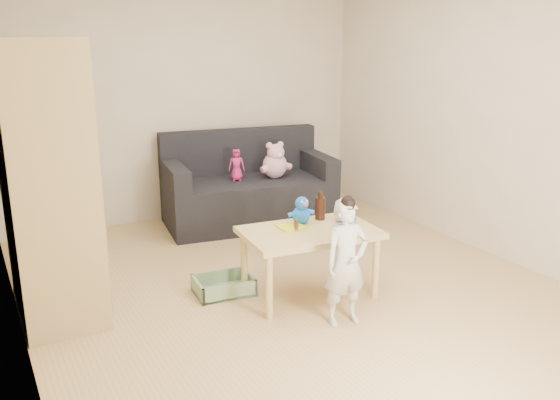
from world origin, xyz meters
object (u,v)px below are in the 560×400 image
wardrobe (46,181)px  sofa (249,201)px  play_table (309,263)px  toddler (346,264)px

wardrobe → sofa: bearing=28.8°
play_table → toddler: toddler is taller
wardrobe → toddler: (1.74, -1.21, -0.54)m
play_table → toddler: bearing=-92.0°
sofa → play_table: play_table is taller
play_table → sofa: bearing=78.5°
sofa → toddler: size_ratio=1.98×
toddler → play_table: bearing=93.7°
play_table → wardrobe: bearing=158.6°
sofa → toddler: bearing=-91.6°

